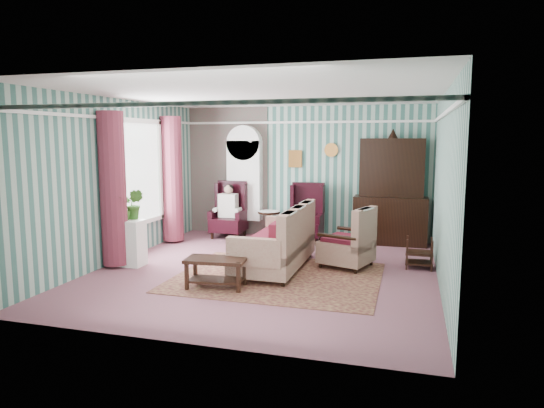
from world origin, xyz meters
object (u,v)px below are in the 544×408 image
(wingback_left, at_px, (228,210))
(round_side_table, at_px, (269,225))
(plant_stand, at_px, (128,243))
(sofa, at_px, (275,239))
(coffee_table, at_px, (216,273))
(seated_woman, at_px, (228,211))
(bookcase, at_px, (245,186))
(dresser_hutch, at_px, (391,188))
(wingback_right, at_px, (305,213))
(nest_table, at_px, (419,253))
(floral_armchair, at_px, (347,236))

(wingback_left, relative_size, round_side_table, 2.08)
(plant_stand, xyz_separation_m, sofa, (2.50, 0.50, 0.12))
(wingback_left, xyz_separation_m, coffee_table, (1.17, -3.53, -0.40))
(seated_woman, relative_size, coffee_table, 1.34)
(seated_woman, height_order, plant_stand, seated_woman)
(bookcase, bearing_deg, dresser_hutch, -2.11)
(plant_stand, relative_size, coffee_table, 0.91)
(wingback_right, bearing_deg, nest_table, -33.75)
(seated_woman, bearing_deg, wingback_left, 0.00)
(wingback_left, bearing_deg, sofa, -52.85)
(floral_armchair, bearing_deg, dresser_hutch, 1.28)
(wingback_right, distance_m, sofa, 2.25)
(wingback_left, xyz_separation_m, sofa, (1.70, -2.25, -0.11))
(round_side_table, relative_size, floral_armchair, 0.55)
(nest_table, distance_m, sofa, 2.48)
(plant_stand, bearing_deg, sofa, 11.29)
(seated_woman, bearing_deg, round_side_table, 9.46)
(seated_woman, xyz_separation_m, sofa, (1.70, -2.25, -0.07))
(round_side_table, xyz_separation_m, floral_armchair, (1.96, -1.97, 0.25))
(wingback_right, distance_m, round_side_table, 0.92)
(dresser_hutch, height_order, plant_stand, dresser_hutch)
(seated_woman, distance_m, plant_stand, 2.87)
(bookcase, relative_size, dresser_hutch, 0.95)
(nest_table, bearing_deg, round_side_table, 151.80)
(wingback_left, bearing_deg, wingback_right, 0.00)
(wingback_right, bearing_deg, sofa, -91.15)
(dresser_hutch, relative_size, wingback_right, 1.89)
(plant_stand, relative_size, floral_armchair, 0.73)
(round_side_table, height_order, sofa, sofa)
(sofa, bearing_deg, dresser_hutch, -35.18)
(bookcase, xyz_separation_m, nest_table, (3.82, -1.94, -0.85))
(wingback_left, xyz_separation_m, nest_table, (4.07, -1.55, -0.35))
(floral_armchair, relative_size, coffee_table, 1.24)
(wingback_right, relative_size, sofa, 0.57)
(round_side_table, bearing_deg, nest_table, -28.20)
(seated_woman, xyz_separation_m, coffee_table, (1.17, -3.53, -0.37))
(wingback_right, bearing_deg, dresser_hutch, 8.77)
(dresser_hutch, height_order, coffee_table, dresser_hutch)
(round_side_table, bearing_deg, floral_armchair, -45.04)
(bookcase, bearing_deg, round_side_table, -20.27)
(round_side_table, xyz_separation_m, plant_stand, (-1.70, -2.90, 0.10))
(round_side_table, bearing_deg, wingback_right, -10.01)
(coffee_table, bearing_deg, wingback_left, 108.32)
(nest_table, relative_size, coffee_table, 0.61)
(seated_woman, height_order, coffee_table, seated_woman)
(wingback_right, height_order, seated_woman, wingback_right)
(wingback_left, height_order, sofa, wingback_left)
(wingback_right, relative_size, coffee_table, 1.42)
(bookcase, height_order, coffee_table, bookcase)
(nest_table, height_order, sofa, sofa)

